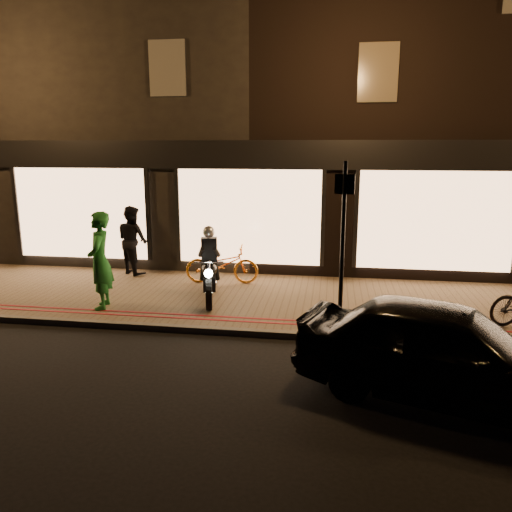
{
  "coord_description": "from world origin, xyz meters",
  "views": [
    {
      "loc": [
        2.07,
        -8.35,
        3.4
      ],
      "look_at": [
        0.51,
        1.78,
        1.1
      ],
      "focal_mm": 35.0,
      "sensor_mm": 36.0,
      "label": 1
    }
  ],
  "objects_px": {
    "sign_post": "(343,236)",
    "person_green": "(100,261)",
    "motorcycle": "(210,272)",
    "bicycle_gold": "(222,264)",
    "parked_car": "(444,350)"
  },
  "relations": [
    {
      "from": "parked_car",
      "to": "person_green",
      "type": "bearing_deg",
      "value": 85.94
    },
    {
      "from": "motorcycle",
      "to": "person_green",
      "type": "bearing_deg",
      "value": -169.26
    },
    {
      "from": "person_green",
      "to": "parked_car",
      "type": "bearing_deg",
      "value": 51.94
    },
    {
      "from": "bicycle_gold",
      "to": "person_green",
      "type": "relative_size",
      "value": 0.88
    },
    {
      "from": "motorcycle",
      "to": "bicycle_gold",
      "type": "bearing_deg",
      "value": 78.31
    },
    {
      "from": "sign_post",
      "to": "person_green",
      "type": "relative_size",
      "value": 1.51
    },
    {
      "from": "bicycle_gold",
      "to": "parked_car",
      "type": "xyz_separation_m",
      "value": [
        4.14,
        -4.79,
        0.1
      ]
    },
    {
      "from": "motorcycle",
      "to": "person_green",
      "type": "xyz_separation_m",
      "value": [
        -2.04,
        -0.89,
        0.38
      ]
    },
    {
      "from": "sign_post",
      "to": "bicycle_gold",
      "type": "distance_m",
      "value": 3.93
    },
    {
      "from": "sign_post",
      "to": "person_green",
      "type": "bearing_deg",
      "value": 176.59
    },
    {
      "from": "motorcycle",
      "to": "bicycle_gold",
      "type": "distance_m",
      "value": 1.33
    },
    {
      "from": "motorcycle",
      "to": "bicycle_gold",
      "type": "xyz_separation_m",
      "value": [
        -0.02,
        1.32,
        -0.15
      ]
    },
    {
      "from": "sign_post",
      "to": "person_green",
      "type": "height_order",
      "value": "sign_post"
    },
    {
      "from": "motorcycle",
      "to": "sign_post",
      "type": "xyz_separation_m",
      "value": [
        2.76,
        -1.17,
        1.06
      ]
    },
    {
      "from": "sign_post",
      "to": "person_green",
      "type": "xyz_separation_m",
      "value": [
        -4.8,
        0.29,
        -0.69
      ]
    }
  ]
}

